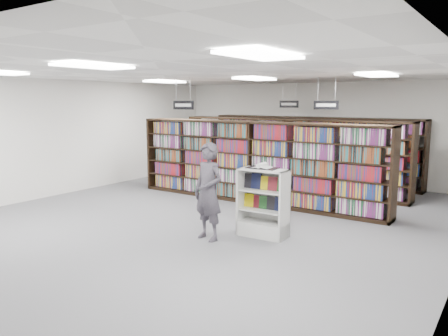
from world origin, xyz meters
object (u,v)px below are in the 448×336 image
Objects in this scene: bookshelf_row_near at (254,162)px; endcap_display at (264,213)px; shopper at (208,192)px; open_book at (262,167)px.

bookshelf_row_near is 5.27× the size of endcap_display.
endcap_display is 1.19m from shopper.
open_book is at bearing 151.40° from endcap_display.
bookshelf_row_near reaches higher than open_book.
bookshelf_row_near is 2.81m from open_book.
open_book is (1.54, -2.32, 0.31)m from bookshelf_row_near.
shopper reaches higher than endcap_display.
endcap_display is at bearing 56.75° from shopper.
bookshelf_row_near is 3.78× the size of shopper.
open_book reaches higher than endcap_display.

